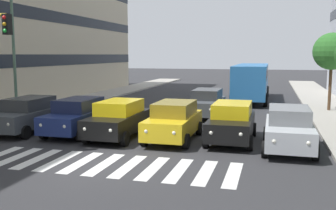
{
  "coord_description": "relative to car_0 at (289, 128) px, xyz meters",
  "views": [
    {
      "loc": [
        -5.61,
        12.11,
        3.84
      ],
      "look_at": [
        -0.59,
        -6.36,
        1.32
      ],
      "focal_mm": 41.09,
      "sensor_mm": 36.0,
      "label": 1
    }
  ],
  "objects": [
    {
      "name": "ground_plane",
      "position": [
        6.33,
        3.92,
        -0.89
      ],
      "size": [
        180.0,
        180.0,
        0.0
      ],
      "primitive_type": "plane",
      "color": "#2D2D30"
    },
    {
      "name": "crosswalk_markings",
      "position": [
        6.33,
        3.92,
        -0.88
      ],
      "size": [
        9.45,
        2.8,
        0.01
      ],
      "color": "silver",
      "rests_on": "ground_plane"
    },
    {
      "name": "car_0",
      "position": [
        0.0,
        0.0,
        0.0
      ],
      "size": [
        2.02,
        4.44,
        1.72
      ],
      "color": "#B2B7BC",
      "rests_on": "ground_plane"
    },
    {
      "name": "car_1",
      "position": [
        2.38,
        -0.9,
        0.0
      ],
      "size": [
        2.02,
        4.44,
        1.72
      ],
      "color": "black",
      "rests_on": "ground_plane"
    },
    {
      "name": "car_2",
      "position": [
        4.93,
        -0.5,
        0.0
      ],
      "size": [
        2.02,
        4.44,
        1.72
      ],
      "color": "gold",
      "rests_on": "ground_plane"
    },
    {
      "name": "car_3",
      "position": [
        7.53,
        -0.3,
        0.0
      ],
      "size": [
        2.02,
        4.44,
        1.72
      ],
      "color": "black",
      "rests_on": "ground_plane"
    },
    {
      "name": "car_4",
      "position": [
        9.78,
        -0.59,
        0.0
      ],
      "size": [
        2.02,
        4.44,
        1.72
      ],
      "color": "navy",
      "rests_on": "ground_plane"
    },
    {
      "name": "car_5",
      "position": [
        12.41,
        -0.37,
        0.0
      ],
      "size": [
        2.02,
        4.44,
        1.72
      ],
      "color": "#474C51",
      "rests_on": "ground_plane"
    },
    {
      "name": "car_row2_0",
      "position": [
        4.56,
        -7.22,
        0.0
      ],
      "size": [
        2.02,
        4.44,
        1.72
      ],
      "color": "#474C51",
      "rests_on": "ground_plane"
    },
    {
      "name": "bus_behind_traffic",
      "position": [
        2.38,
        -16.76,
        0.97
      ],
      "size": [
        2.78,
        10.5,
        3.0
      ],
      "color": "#286BAD",
      "rests_on": "ground_plane"
    },
    {
      "name": "street_lamp_right",
      "position": [
        14.31,
        -2.75,
        3.98
      ],
      "size": [
        3.26,
        0.28,
        7.72
      ],
      "color": "#4C6B56",
      "rests_on": "sidewalk_right"
    },
    {
      "name": "street_tree_2",
      "position": [
        -3.01,
        -11.39,
        3.15
      ],
      "size": [
        2.45,
        2.45,
        5.13
      ],
      "color": "#513823",
      "rests_on": "sidewalk_left"
    }
  ]
}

